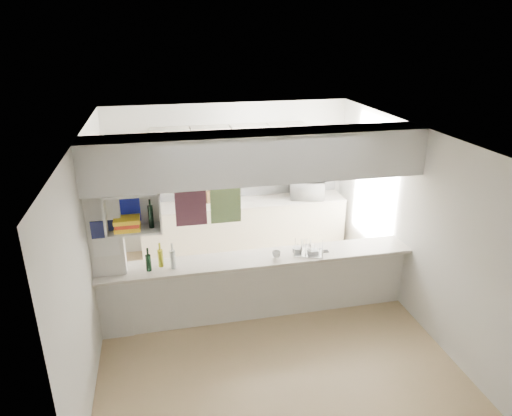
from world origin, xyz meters
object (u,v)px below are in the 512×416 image
object	(u,v)px
bowl	(309,178)
wine_bottles	(161,259)
microwave	(307,189)
dish_rack	(309,248)

from	to	relation	value
bowl	wine_bottles	distance (m)	3.41
bowl	wine_bottles	world-z (taller)	bowl
microwave	dish_rack	distance (m)	2.19
bowl	dish_rack	bearing A→B (deg)	-108.53
dish_rack	wine_bottles	world-z (taller)	wine_bottles
microwave	bowl	size ratio (longest dim) A/B	2.57
wine_bottles	microwave	bearing A→B (deg)	38.56
dish_rack	wine_bottles	distance (m)	1.95
microwave	dish_rack	size ratio (longest dim) A/B	1.28
bowl	wine_bottles	xyz separation A→B (m)	(-2.66, -2.11, -0.23)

